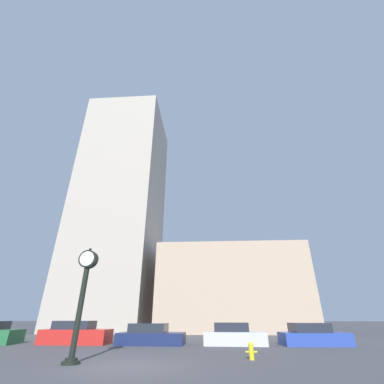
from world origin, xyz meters
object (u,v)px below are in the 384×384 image
street_clock (83,292)px  car_navy (151,336)px  car_blue (313,336)px  fire_hydrant_near (251,351)px  car_red (76,334)px  car_silver (234,336)px

street_clock → car_navy: 8.08m
street_clock → car_blue: (12.06, 7.81, -2.10)m
car_navy → fire_hydrant_near: 8.35m
car_red → car_blue: car_red is taller
street_clock → car_silver: bearing=47.6°
car_silver → fire_hydrant_near: car_silver is taller
car_navy → car_blue: (10.55, 0.16, 0.02)m
car_red → fire_hydrant_near: 12.52m
car_blue → fire_hydrant_near: car_blue is taller
car_silver → car_navy: bearing=-177.9°
street_clock → car_navy: street_clock is taller
car_red → car_silver: (10.65, -0.10, -0.05)m
car_navy → car_silver: (5.47, -0.01, 0.03)m
car_red → car_blue: (15.72, 0.07, -0.06)m
car_red → car_blue: size_ratio=1.07×
car_silver → car_blue: (5.08, 0.17, -0.01)m
car_navy → fire_hydrant_near: size_ratio=6.58×
car_silver → car_red: bearing=-178.3°
car_red → street_clock: bearing=-63.8°
fire_hydrant_near → car_navy: bearing=133.0°
car_navy → fire_hydrant_near: car_navy is taller
car_navy → fire_hydrant_near: (5.70, -6.10, -0.19)m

